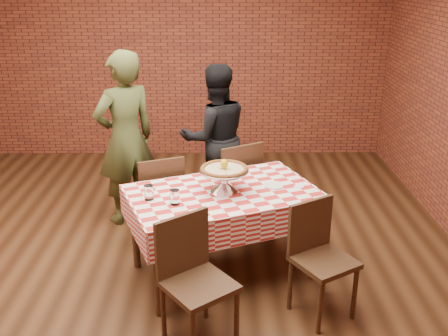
% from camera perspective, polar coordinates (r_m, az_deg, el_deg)
% --- Properties ---
extents(ground, '(6.00, 6.00, 0.00)m').
position_cam_1_polar(ground, '(4.59, -6.95, -10.93)').
color(ground, black).
rests_on(ground, ground).
extents(back_wall, '(5.50, 0.00, 5.50)m').
position_cam_1_polar(back_wall, '(6.95, -4.87, 13.03)').
color(back_wall, maroon).
rests_on(back_wall, ground).
extents(table, '(1.71, 1.37, 0.75)m').
position_cam_1_polar(table, '(4.30, -0.13, -7.30)').
color(table, '#452C1A').
rests_on(table, ground).
extents(tablecloth, '(1.75, 1.42, 0.26)m').
position_cam_1_polar(tablecloth, '(4.18, -0.13, -4.22)').
color(tablecloth, red).
rests_on(tablecloth, table).
extents(pizza_stand, '(0.42, 0.42, 0.18)m').
position_cam_1_polar(pizza_stand, '(4.11, 0.01, -1.41)').
color(pizza_stand, silver).
rests_on(pizza_stand, tablecloth).
extents(pizza, '(0.40, 0.40, 0.03)m').
position_cam_1_polar(pizza, '(4.07, 0.01, -0.17)').
color(pizza, beige).
rests_on(pizza, pizza_stand).
extents(lemon, '(0.07, 0.07, 0.08)m').
position_cam_1_polar(lemon, '(4.05, 0.01, 0.44)').
color(lemon, yellow).
rests_on(lemon, pizza).
extents(water_glass_left, '(0.10, 0.10, 0.12)m').
position_cam_1_polar(water_glass_left, '(3.91, -5.51, -3.25)').
color(water_glass_left, white).
rests_on(water_glass_left, tablecloth).
extents(water_glass_right, '(0.10, 0.10, 0.12)m').
position_cam_1_polar(water_glass_right, '(4.01, -8.38, -2.72)').
color(water_glass_right, white).
rests_on(water_glass_right, tablecloth).
extents(side_plate, '(0.22, 0.22, 0.01)m').
position_cam_1_polar(side_plate, '(4.25, 5.56, -1.94)').
color(side_plate, white).
rests_on(side_plate, tablecloth).
extents(sweetener_packet_a, '(0.06, 0.06, 0.00)m').
position_cam_1_polar(sweetener_packet_a, '(4.25, 8.56, -2.14)').
color(sweetener_packet_a, white).
rests_on(sweetener_packet_a, tablecloth).
extents(sweetener_packet_b, '(0.06, 0.06, 0.00)m').
position_cam_1_polar(sweetener_packet_b, '(4.26, 8.12, -2.03)').
color(sweetener_packet_b, white).
rests_on(sweetener_packet_b, tablecloth).
extents(condiment_caddy, '(0.11, 0.09, 0.13)m').
position_cam_1_polar(condiment_caddy, '(4.39, -0.77, -0.24)').
color(condiment_caddy, silver).
rests_on(condiment_caddy, tablecloth).
extents(chair_near_left, '(0.59, 0.59, 0.90)m').
position_cam_1_polar(chair_near_left, '(3.52, -2.80, -12.97)').
color(chair_near_left, '#452C1A').
rests_on(chair_near_left, ground).
extents(chair_near_right, '(0.54, 0.54, 0.87)m').
position_cam_1_polar(chair_near_right, '(3.85, 11.10, -10.39)').
color(chair_near_right, '#452C1A').
rests_on(chair_near_right, ground).
extents(chair_far_left, '(0.54, 0.54, 0.90)m').
position_cam_1_polar(chair_far_left, '(4.79, -7.41, -3.37)').
color(chair_far_left, '#452C1A').
rests_on(chair_far_left, ground).
extents(chair_far_right, '(0.60, 0.60, 0.93)m').
position_cam_1_polar(chair_far_right, '(5.02, 0.82, -1.85)').
color(chair_far_right, '#452C1A').
rests_on(chair_far_right, ground).
extents(diner_olive, '(0.76, 0.71, 1.75)m').
position_cam_1_polar(diner_olive, '(5.14, -10.92, 3.20)').
color(diner_olive, '#404A24').
rests_on(diner_olive, ground).
extents(diner_black, '(0.89, 0.77, 1.55)m').
position_cam_1_polar(diner_black, '(5.41, -0.98, 3.43)').
color(diner_black, black).
rests_on(diner_black, ground).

